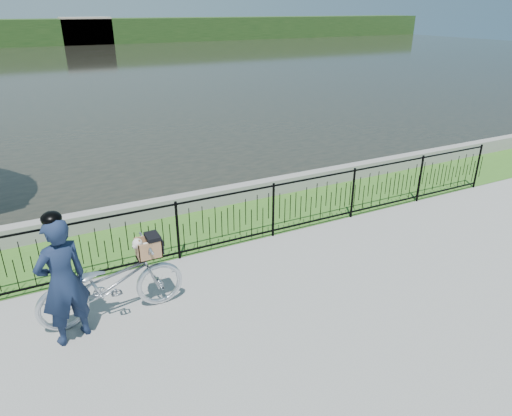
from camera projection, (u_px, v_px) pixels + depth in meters
ground at (267, 287)px, 7.66m from camera, size 120.00×120.00×0.00m
grass_strip at (209, 226)px, 9.77m from camera, size 60.00×2.00×0.01m
water at (59, 69)px, 34.49m from camera, size 120.00×120.00×0.00m
quay_wall at (193, 202)px, 10.51m from camera, size 60.00×0.30×0.40m
fence at (228, 220)px, 8.73m from camera, size 14.00×0.06×1.15m
far_treeline at (33, 32)px, 55.84m from camera, size 120.00×6.00×3.00m
far_building_right at (86, 31)px, 57.10m from camera, size 6.00×3.00×3.20m
bicycle_rig at (112, 283)px, 6.74m from camera, size 2.15×0.75×1.23m
cyclist at (62, 280)px, 6.10m from camera, size 0.80×0.66×1.94m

